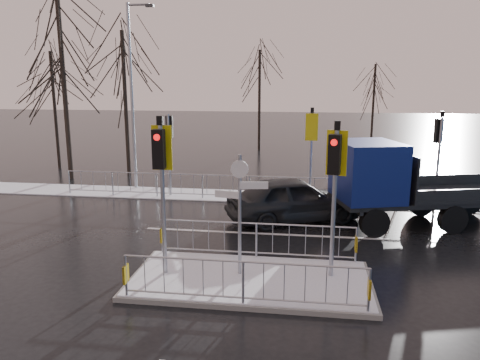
# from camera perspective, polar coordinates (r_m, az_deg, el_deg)

# --- Properties ---
(ground) EXTENTS (120.00, 120.00, 0.00)m
(ground) POSITION_cam_1_polar(r_m,az_deg,el_deg) (12.03, 1.28, -12.40)
(ground) COLOR black
(ground) RESTS_ON ground
(snow_verge) EXTENTS (30.00, 2.00, 0.04)m
(snow_verge) POSITION_cam_1_polar(r_m,az_deg,el_deg) (20.13, 4.17, -2.10)
(snow_verge) COLOR white
(snow_verge) RESTS_ON ground
(lane_markings) EXTENTS (8.00, 11.38, 0.01)m
(lane_markings) POSITION_cam_1_polar(r_m,az_deg,el_deg) (11.73, 1.08, -13.06)
(lane_markings) COLOR silver
(lane_markings) RESTS_ON ground
(traffic_island) EXTENTS (6.00, 3.04, 4.15)m
(traffic_island) POSITION_cam_1_polar(r_m,az_deg,el_deg) (11.88, 1.24, -10.67)
(traffic_island) COLOR slate
(traffic_island) RESTS_ON ground
(far_kerb_fixtures) EXTENTS (18.00, 0.65, 3.83)m
(far_kerb_fixtures) POSITION_cam_1_polar(r_m,az_deg,el_deg) (19.39, 4.98, 0.36)
(far_kerb_fixtures) COLOR #969BA4
(far_kerb_fixtures) RESTS_ON ground
(car_far_lane) EXTENTS (5.12, 3.68, 1.62)m
(car_far_lane) POSITION_cam_1_polar(r_m,az_deg,el_deg) (16.78, 6.49, -2.31)
(car_far_lane) COLOR black
(car_far_lane) RESTS_ON ground
(flatbed_truck) EXTENTS (6.76, 3.97, 2.95)m
(flatbed_truck) POSITION_cam_1_polar(r_m,az_deg,el_deg) (16.72, 18.05, -0.22)
(flatbed_truck) COLOR black
(flatbed_truck) RESTS_ON ground
(tree_near_a) EXTENTS (4.75, 4.75, 8.97)m
(tree_near_a) POSITION_cam_1_polar(r_m,az_deg,el_deg) (24.84, -20.91, 14.06)
(tree_near_a) COLOR black
(tree_near_a) RESTS_ON ground
(tree_near_b) EXTENTS (4.00, 4.00, 7.55)m
(tree_near_b) POSITION_cam_1_polar(r_m,az_deg,el_deg) (25.12, -13.94, 12.27)
(tree_near_b) COLOR black
(tree_near_b) RESTS_ON ground
(tree_near_c) EXTENTS (3.50, 3.50, 6.61)m
(tree_near_c) POSITION_cam_1_polar(r_m,az_deg,el_deg) (27.98, -21.83, 10.41)
(tree_near_c) COLOR black
(tree_near_c) RESTS_ON ground
(tree_far_a) EXTENTS (3.75, 3.75, 7.08)m
(tree_far_a) POSITION_cam_1_polar(r_m,az_deg,el_deg) (33.01, 2.40, 12.00)
(tree_far_a) COLOR black
(tree_far_a) RESTS_ON ground
(tree_far_b) EXTENTS (3.25, 3.25, 6.14)m
(tree_far_b) POSITION_cam_1_polar(r_m,az_deg,el_deg) (35.18, 16.03, 10.51)
(tree_far_b) COLOR black
(tree_far_b) RESTS_ON ground
(street_lamp_left) EXTENTS (1.25, 0.18, 8.20)m
(street_lamp_left) POSITION_cam_1_polar(r_m,az_deg,el_deg) (21.76, -12.91, 10.63)
(street_lamp_left) COLOR #969BA4
(street_lamp_left) RESTS_ON ground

